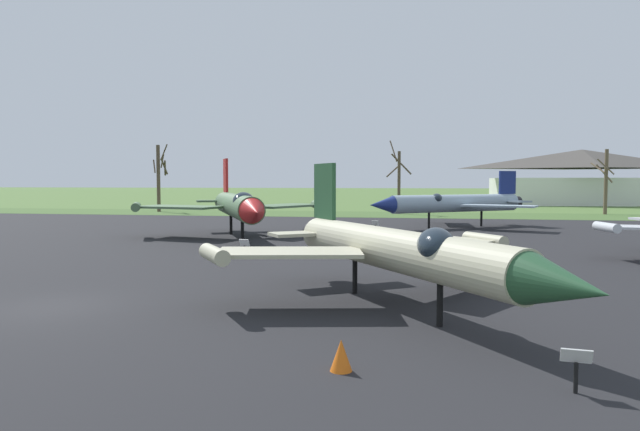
# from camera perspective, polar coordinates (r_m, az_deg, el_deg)

# --- Properties ---
(ground_plane) EXTENTS (600.00, 600.00, 0.00)m
(ground_plane) POSITION_cam_1_polar(r_m,az_deg,el_deg) (19.74, -25.19, -8.41)
(ground_plane) COLOR #4C6B33
(asphalt_apron) EXTENTS (92.56, 55.87, 0.05)m
(asphalt_apron) POSITION_cam_1_polar(r_m,az_deg,el_deg) (34.59, -8.83, -3.09)
(asphalt_apron) COLOR black
(asphalt_apron) RESTS_ON ground
(grass_verge_strip) EXTENTS (152.56, 12.00, 0.06)m
(grass_verge_strip) POSITION_cam_1_polar(r_m,az_deg,el_deg) (67.45, 0.67, 0.14)
(grass_verge_strip) COLOR #415F2C
(grass_verge_strip) RESTS_ON ground
(jet_fighter_front_left) EXTENTS (10.82, 12.49, 4.63)m
(jet_fighter_front_left) POSITION_cam_1_polar(r_m,az_deg,el_deg) (17.29, 7.85, -3.38)
(jet_fighter_front_left) COLOR #B7B293
(jet_fighter_front_left) RESTS_ON ground
(info_placard_front_left) EXTENTS (0.57, 0.27, 0.90)m
(info_placard_front_left) POSITION_cam_1_polar(r_m,az_deg,el_deg) (11.78, 24.27, -13.57)
(info_placard_front_left) COLOR black
(info_placard_front_left) RESTS_ON ground
(jet_fighter_rear_center) EXTENTS (13.47, 15.42, 5.68)m
(jet_fighter_rear_center) POSITION_cam_1_polar(r_m,az_deg,el_deg) (38.72, -8.37, 1.03)
(jet_fighter_rear_center) COLOR #4C6B47
(jet_fighter_rear_center) RESTS_ON ground
(info_placard_rear_center) EXTENTS (0.58, 0.31, 0.92)m
(info_placard_rear_center) POSITION_cam_1_polar(r_m,az_deg,el_deg) (29.98, -7.58, -3.02)
(info_placard_rear_center) COLOR black
(info_placard_rear_center) RESTS_ON ground
(jet_fighter_rear_left) EXTENTS (13.60, 12.05, 4.83)m
(jet_fighter_rear_left) POSITION_cam_1_polar(r_m,az_deg,el_deg) (48.80, 13.15, 1.23)
(jet_fighter_rear_left) COLOR #8EA3B2
(jet_fighter_rear_left) RESTS_ON ground
(info_placard_rear_left) EXTENTS (0.53, 0.30, 1.08)m
(info_placard_rear_left) POSITION_cam_1_polar(r_m,az_deg,el_deg) (41.64, 5.56, -1.08)
(info_placard_rear_left) COLOR black
(info_placard_rear_left) RESTS_ON ground
(bare_tree_far_left) EXTENTS (2.04, 2.17, 8.62)m
(bare_tree_far_left) POSITION_cam_1_polar(r_m,az_deg,el_deg) (75.22, -15.80, 3.85)
(bare_tree_far_left) COLOR brown
(bare_tree_far_left) RESTS_ON ground
(bare_tree_left_of_center) EXTENTS (3.06, 3.08, 8.74)m
(bare_tree_left_of_center) POSITION_cam_1_polar(r_m,az_deg,el_deg) (67.96, 7.87, 3.67)
(bare_tree_left_of_center) COLOR brown
(bare_tree_left_of_center) RESTS_ON ground
(bare_tree_center) EXTENTS (2.21, 2.27, 7.66)m
(bare_tree_center) POSITION_cam_1_polar(r_m,az_deg,el_deg) (74.28, 26.68, 3.17)
(bare_tree_center) COLOR brown
(bare_tree_center) RESTS_ON ground
(visitor_building) EXTENTS (29.91, 15.14, 9.17)m
(visitor_building) POSITION_cam_1_polar(r_m,az_deg,el_deg) (104.17, 24.71, 3.50)
(visitor_building) COLOR silver
(visitor_building) RESTS_ON ground
(traffic_cone) EXTENTS (0.50, 0.50, 0.71)m
(traffic_cone) POSITION_cam_1_polar(r_m,az_deg,el_deg) (12.04, 2.13, -13.92)
(traffic_cone) COLOR orange
(traffic_cone) RESTS_ON ground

